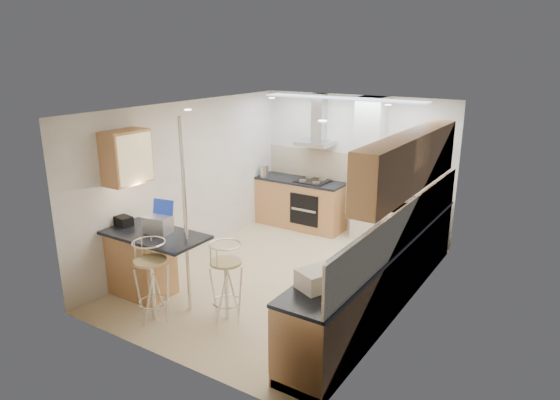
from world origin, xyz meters
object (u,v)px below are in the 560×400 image
Objects in this scene: microwave at (396,217)px; bar_stool_near at (152,281)px; bar_stool_end at (226,281)px; bread_bin at (317,279)px; laptop at (158,224)px.

microwave is 3.31m from bar_stool_near.
microwave reaches higher than bar_stool_near.
microwave reaches higher than bar_stool_end.
bread_bin is (-0.03, -2.17, -0.04)m from microwave.
laptop is 0.31× the size of bar_stool_near.
microwave is 0.50× the size of bar_stool_end.
bar_stool_end is (0.76, 0.50, -0.02)m from bar_stool_near.
bar_stool_end is 1.52m from bread_bin.
bar_stool_near is at bearing -65.21° from laptop.
laptop is at bearing 112.89° from microwave.
microwave is 1.58× the size of laptop.
bar_stool_end is 2.69× the size of bread_bin.
laptop reaches higher than bar_stool_near.
microwave is 2.45m from bar_stool_end.
laptop is at bearing 120.19° from bar_stool_end.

